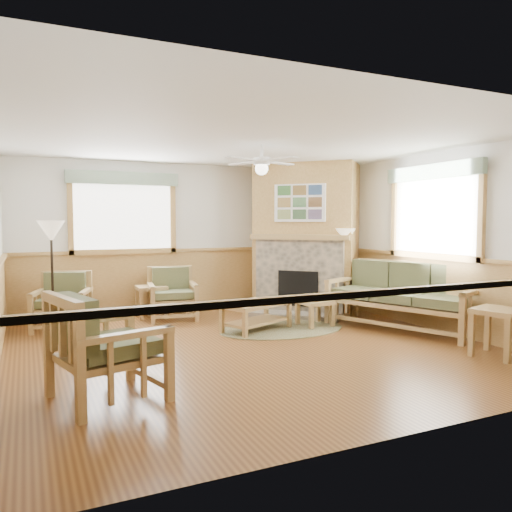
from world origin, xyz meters
name	(u,v)px	position (x,y,z in m)	size (l,w,h in m)	color
floor	(251,347)	(0.00, 0.00, -0.01)	(6.00, 6.00, 0.01)	brown
ceiling	(251,140)	(0.00, 0.00, 2.70)	(6.00, 6.00, 0.01)	white
wall_back	(184,238)	(0.00, 3.00, 1.35)	(6.00, 0.02, 2.70)	white
wall_front	(413,262)	(0.00, -3.00, 1.35)	(6.00, 0.02, 2.70)	white
wall_right	(426,241)	(3.00, 0.00, 1.35)	(0.02, 6.00, 2.70)	white
wainscot	(251,306)	(0.00, 0.00, 0.55)	(6.00, 6.00, 1.10)	#AB8246
fireplace	(306,238)	(2.05, 2.05, 1.35)	(2.20, 2.20, 2.70)	#AB8246
window_back	(123,171)	(-1.10, 2.96, 2.53)	(1.90, 0.16, 1.50)	white
window_right	(436,163)	(2.96, -0.20, 2.53)	(0.16, 1.90, 1.50)	white
ceiling_fan	(262,148)	(0.30, 0.30, 2.66)	(1.24, 1.24, 0.36)	white
sofa	(402,296)	(2.55, 0.02, 0.51)	(0.91, 2.23, 1.02)	#A07E4B
armchair_back_left	(62,301)	(-2.19, 2.20, 0.43)	(0.77, 0.77, 0.87)	#A07E4B
armchair_back_right	(172,294)	(-0.43, 2.27, 0.44)	(0.78, 0.78, 0.87)	#A07E4B
armchair_left	(108,346)	(-2.00, -1.20, 0.50)	(0.90, 0.90, 1.01)	#A07E4B
coffee_table	(256,316)	(0.49, 0.87, 0.22)	(1.09, 0.55, 0.44)	#A07E4B
end_table_chairs	(151,302)	(-0.73, 2.55, 0.28)	(0.49, 0.47, 0.55)	#A07E4B
end_table_sofa	(497,333)	(2.55, -1.70, 0.30)	(0.53, 0.51, 0.59)	#A07E4B
footstool	(315,313)	(1.47, 0.78, 0.21)	(0.48, 0.48, 0.42)	#A07E4B
braided_rug	(282,329)	(0.88, 0.80, 0.01)	(2.01, 2.01, 0.01)	brown
floor_lamp_left	(52,278)	(-2.33, 1.81, 0.84)	(0.38, 0.38, 1.68)	black
floor_lamp_right	(345,272)	(2.35, 1.25, 0.77)	(0.35, 0.35, 1.54)	black
book_red	(267,300)	(0.64, 0.82, 0.47)	(0.22, 0.30, 0.03)	maroon
book_dark	(245,300)	(0.34, 0.94, 0.46)	(0.20, 0.27, 0.03)	black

